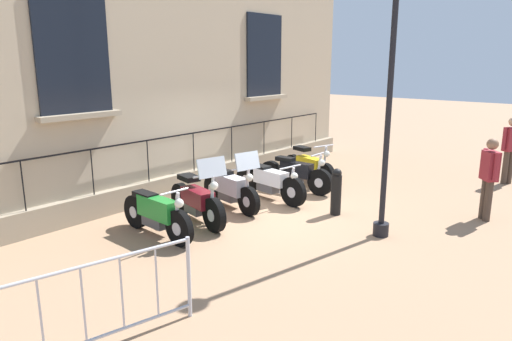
# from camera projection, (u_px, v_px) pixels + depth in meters

# --- Properties ---
(ground_plane) EXTENTS (60.00, 60.00, 0.00)m
(ground_plane) POSITION_uv_depth(u_px,v_px,m) (264.00, 208.00, 10.03)
(ground_plane) COLOR #9E7A5B
(building_facade) EXTENTS (0.82, 12.79, 6.74)m
(building_facade) POSITION_uv_depth(u_px,v_px,m) (179.00, 52.00, 10.87)
(building_facade) COLOR tan
(building_facade) RESTS_ON ground_plane
(motorcycle_green) EXTENTS (1.96, 0.58, 0.97)m
(motorcycle_green) POSITION_uv_depth(u_px,v_px,m) (157.00, 214.00, 8.34)
(motorcycle_green) COLOR black
(motorcycle_green) RESTS_ON ground_plane
(motorcycle_maroon) EXTENTS (1.92, 0.81, 1.40)m
(motorcycle_maroon) POSITION_uv_depth(u_px,v_px,m) (197.00, 201.00, 9.05)
(motorcycle_maroon) COLOR black
(motorcycle_maroon) RESTS_ON ground_plane
(motorcycle_silver) EXTENTS (1.88, 0.77, 1.32)m
(motorcycle_silver) POSITION_uv_depth(u_px,v_px,m) (231.00, 189.00, 9.91)
(motorcycle_silver) COLOR black
(motorcycle_silver) RESTS_ON ground_plane
(motorcycle_white) EXTENTS (2.14, 0.67, 0.89)m
(motorcycle_white) POSITION_uv_depth(u_px,v_px,m) (270.00, 182.00, 10.56)
(motorcycle_white) COLOR black
(motorcycle_white) RESTS_ON ground_plane
(motorcycle_black) EXTENTS (2.07, 0.55, 0.99)m
(motorcycle_black) POSITION_uv_depth(u_px,v_px,m) (295.00, 174.00, 11.31)
(motorcycle_black) COLOR black
(motorcycle_black) RESTS_ON ground_plane
(motorcycle_yellow) EXTENTS (1.86, 0.80, 1.04)m
(motorcycle_yellow) POSITION_uv_depth(u_px,v_px,m) (309.00, 166.00, 12.15)
(motorcycle_yellow) COLOR black
(motorcycle_yellow) RESTS_ON ground_plane
(lamppost) EXTENTS (0.36, 0.36, 5.18)m
(lamppost) POSITION_uv_depth(u_px,v_px,m) (392.00, 61.00, 7.75)
(lamppost) COLOR black
(lamppost) RESTS_ON ground_plane
(crowd_barrier) EXTENTS (0.51, 2.11, 1.05)m
(crowd_barrier) POSITION_uv_depth(u_px,v_px,m) (103.00, 301.00, 5.06)
(crowd_barrier) COLOR #B7B7BF
(crowd_barrier) RESTS_ON ground_plane
(bollard) EXTENTS (0.22, 0.22, 0.97)m
(bollard) POSITION_uv_depth(u_px,v_px,m) (336.00, 192.00, 9.52)
(bollard) COLOR black
(bollard) RESTS_ON ground_plane
(pedestrian_standing) EXTENTS (0.40, 0.42, 1.64)m
(pedestrian_standing) POSITION_uv_depth(u_px,v_px,m) (489.00, 175.00, 9.10)
(pedestrian_standing) COLOR #47382D
(pedestrian_standing) RESTS_ON ground_plane
(pedestrian_walking) EXTENTS (0.38, 0.46, 1.72)m
(pedestrian_walking) POSITION_uv_depth(u_px,v_px,m) (510.00, 146.00, 11.80)
(pedestrian_walking) COLOR #47382D
(pedestrian_walking) RESTS_ON ground_plane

